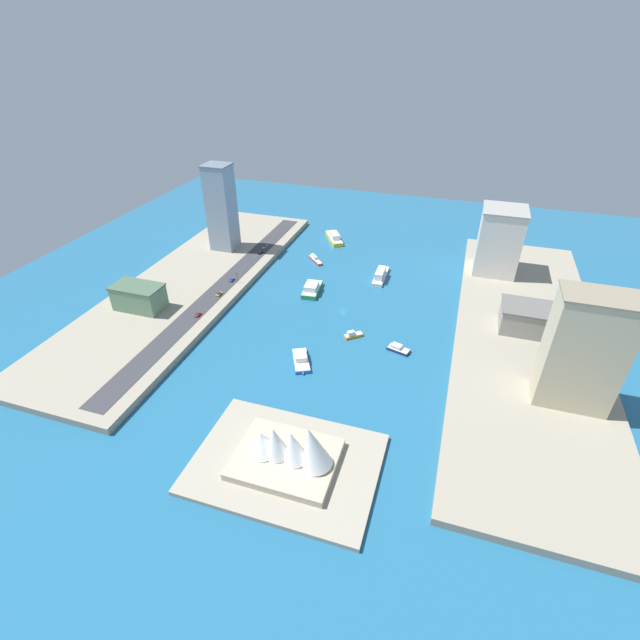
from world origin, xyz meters
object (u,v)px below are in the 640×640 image
object	(u,v)px
water_taxi_orange	(353,335)
pickup_red	(198,314)
carpark_squat_concrete	(530,319)
terminal_long_green	(139,297)
ferry_yellow_fast	(334,237)
traffic_light_waterfront	(237,276)
opera_landmark	(289,450)
taxi_yellow_cab	(219,294)
patrol_launch_navy	(398,349)
suv_black	(260,252)
tower_tall_glass	(221,208)
office_block_beige	(584,351)
tugboat_red	(315,259)
hatchback_blue	(232,280)
ferry_green_doubledeck	(312,288)
ferry_white_commuter	(381,275)
catamaran_blue	(301,359)
hotel_broad_white	(499,241)
van_white	(265,246)

from	to	relation	value
water_taxi_orange	pickup_red	distance (m)	84.95
carpark_squat_concrete	terminal_long_green	xyz separation A→B (m)	(204.11, 42.94, 0.23)
terminal_long_green	ferry_yellow_fast	bearing A→B (deg)	-118.90
traffic_light_waterfront	opera_landmark	world-z (taller)	opera_landmark
taxi_yellow_cab	traffic_light_waterfront	bearing A→B (deg)	-100.90
ferry_yellow_fast	pickup_red	bearing A→B (deg)	73.45
patrol_launch_navy	suv_black	world-z (taller)	suv_black
tower_tall_glass	terminal_long_green	world-z (taller)	tower_tall_glass
patrol_launch_navy	tower_tall_glass	world-z (taller)	tower_tall_glass
office_block_beige	suv_black	xyz separation A→B (m)	(182.97, -94.70, -24.37)
tugboat_red	traffic_light_waterfront	size ratio (longest dim) A/B	2.12
pickup_red	hatchback_blue	bearing A→B (deg)	-88.46
ferry_green_doubledeck	office_block_beige	bearing A→B (deg)	155.70
ferry_white_commuter	suv_black	bearing A→B (deg)	-2.94
terminal_long_green	pickup_red	world-z (taller)	terminal_long_green
taxi_yellow_cab	traffic_light_waterfront	xyz separation A→B (m)	(-3.36, -17.46, 3.42)
ferry_yellow_fast	opera_landmark	xyz separation A→B (m)	(-43.65, 206.92, 6.29)
ferry_green_doubledeck	patrol_launch_navy	size ratio (longest dim) A/B	1.89
hatchback_blue	office_block_beige	bearing A→B (deg)	164.09
ferry_yellow_fast	traffic_light_waterfront	world-z (taller)	traffic_light_waterfront
pickup_red	tower_tall_glass	bearing A→B (deg)	-71.82
catamaran_blue	opera_landmark	distance (m)	62.48
tugboat_red	office_block_beige	distance (m)	180.13
patrol_launch_navy	hatchback_blue	world-z (taller)	hatchback_blue
water_taxi_orange	opera_landmark	distance (m)	88.16
hotel_broad_white	carpark_squat_concrete	distance (m)	69.67
ferry_yellow_fast	hatchback_blue	xyz separation A→B (m)	(39.94, 88.62, 2.16)
ferry_white_commuter	tower_tall_glass	xyz separation A→B (m)	(112.89, -6.56, 29.84)
catamaran_blue	van_white	distance (m)	129.86
pickup_red	opera_landmark	bearing A→B (deg)	137.22
tugboat_red	opera_landmark	distance (m)	174.71
carpark_squat_concrete	office_block_beige	distance (m)	55.66
hotel_broad_white	van_white	world-z (taller)	hotel_broad_white
van_white	pickup_red	size ratio (longest dim) A/B	1.15
hotel_broad_white	van_white	distance (m)	155.76
ferry_green_doubledeck	hotel_broad_white	size ratio (longest dim) A/B	0.58
traffic_light_waterfront	taxi_yellow_cab	bearing A→B (deg)	79.10
taxi_yellow_cab	pickup_red	bearing A→B (deg)	90.09
tower_tall_glass	ferry_white_commuter	bearing A→B (deg)	176.67
ferry_green_doubledeck	ferry_white_commuter	bearing A→B (deg)	-140.26
suv_black	opera_landmark	xyz separation A→B (m)	(-83.24, 160.75, 4.14)
tugboat_red	catamaran_blue	xyz separation A→B (m)	(-28.82, 108.72, 0.44)
tugboat_red	office_block_beige	bearing A→B (deg)	144.89
hotel_broad_white	hatchback_blue	world-z (taller)	hotel_broad_white
water_taxi_orange	patrol_launch_navy	size ratio (longest dim) A/B	0.79
hotel_broad_white	taxi_yellow_cab	distance (m)	174.41
opera_landmark	office_block_beige	bearing A→B (deg)	-146.48
ferry_white_commuter	van_white	distance (m)	87.58
catamaran_blue	suv_black	distance (m)	120.83
ferry_yellow_fast	tower_tall_glass	size ratio (longest dim) A/B	0.47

